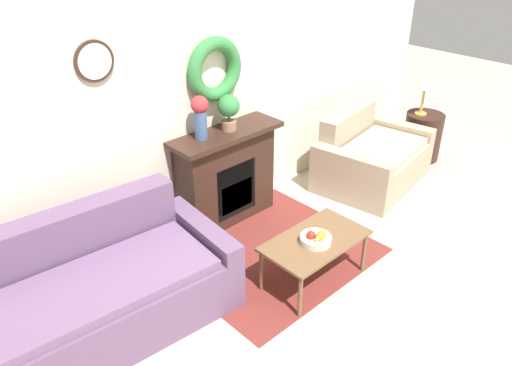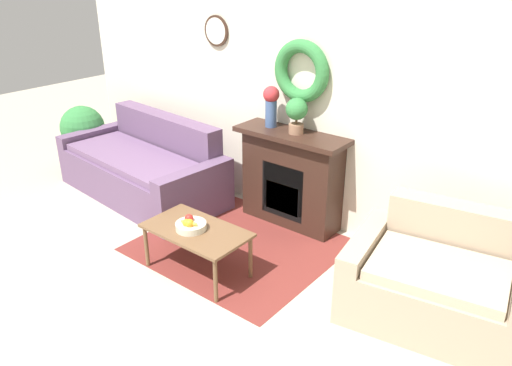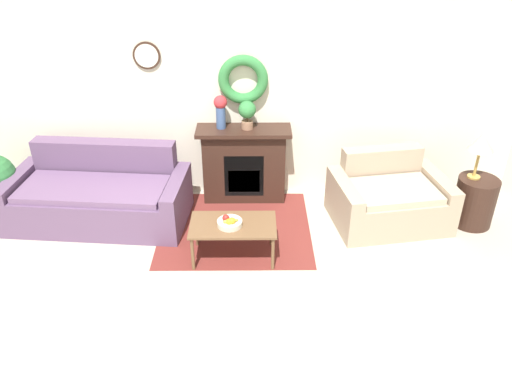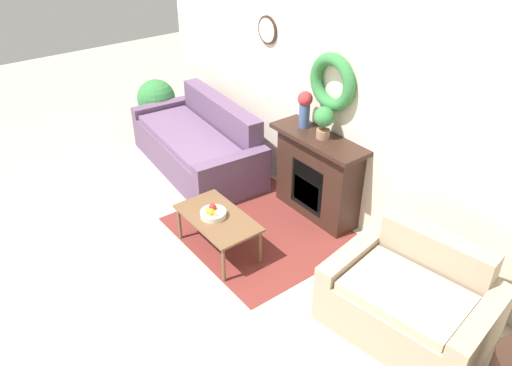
% 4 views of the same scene
% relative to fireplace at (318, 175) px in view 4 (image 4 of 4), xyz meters
% --- Properties ---
extents(ground_plane, '(16.00, 16.00, 0.00)m').
position_rel_fireplace_xyz_m(ground_plane, '(0.11, -2.14, -0.51)').
color(ground_plane, '#ADA38E').
extents(floor_rug, '(1.80, 1.63, 0.01)m').
position_rel_fireplace_xyz_m(floor_rug, '(-0.10, -0.73, -0.51)').
color(floor_rug, maroon).
rests_on(floor_rug, ground_plane).
extents(wall_back, '(6.80, 0.19, 2.70)m').
position_rel_fireplace_xyz_m(wall_back, '(0.10, 0.20, 0.85)').
color(wall_back, beige).
rests_on(wall_back, ground_plane).
extents(fireplace, '(1.19, 0.41, 1.00)m').
position_rel_fireplace_xyz_m(fireplace, '(0.00, 0.00, 0.00)').
color(fireplace, '#331E16').
rests_on(fireplace, ground_plane).
extents(couch_left, '(2.20, 1.17, 0.90)m').
position_rel_fireplace_xyz_m(couch_left, '(-1.76, -0.49, -0.19)').
color(couch_left, '#604766').
rests_on(couch_left, ground_plane).
extents(loveseat_right, '(1.47, 1.15, 0.83)m').
position_rel_fireplace_xyz_m(loveseat_right, '(1.77, -0.55, -0.21)').
color(loveseat_right, tan).
rests_on(loveseat_right, ground_plane).
extents(coffee_table, '(0.93, 0.53, 0.43)m').
position_rel_fireplace_xyz_m(coffee_table, '(-0.10, -1.29, -0.12)').
color(coffee_table, brown).
rests_on(coffee_table, ground_plane).
extents(fruit_bowl, '(0.27, 0.27, 0.12)m').
position_rel_fireplace_xyz_m(fruit_bowl, '(-0.14, -1.32, -0.03)').
color(fruit_bowl, beige).
rests_on(fruit_bowl, coffee_table).
extents(vase_on_mantel_left, '(0.17, 0.17, 0.42)m').
position_rel_fireplace_xyz_m(vase_on_mantel_left, '(-0.28, 0.01, 0.74)').
color(vase_on_mantel_left, '#3D5684').
rests_on(vase_on_mantel_left, fireplace).
extents(potted_plant_on_mantel, '(0.22, 0.22, 0.36)m').
position_rel_fireplace_xyz_m(potted_plant_on_mantel, '(0.05, -0.01, 0.71)').
color(potted_plant_on_mantel, '#8E664C').
rests_on(potted_plant_on_mantel, fireplace).
extents(potted_plant_floor_by_couch, '(0.57, 0.57, 0.84)m').
position_rel_fireplace_xyz_m(potted_plant_floor_by_couch, '(-3.04, -0.43, 0.02)').
color(potted_plant_floor_by_couch, '#8E664C').
rests_on(potted_plant_floor_by_couch, ground_plane).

